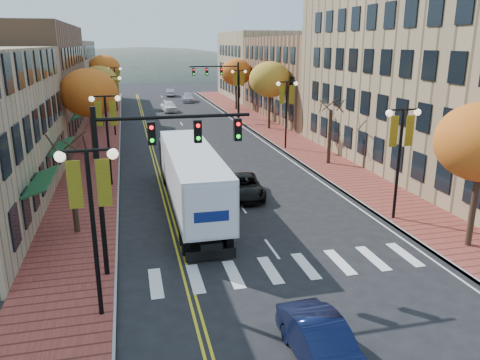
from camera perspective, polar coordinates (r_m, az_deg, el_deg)
ground at (r=18.78m, az=7.65°, el=-13.32°), size 200.00×200.00×0.00m
sidewalk_left at (r=48.60m, az=-16.73°, el=4.81°), size 4.00×85.00×0.15m
sidewalk_right at (r=50.82m, az=4.04°, el=5.95°), size 4.00×85.00×0.15m
building_left_mid at (r=52.41m, az=-25.95°, el=10.68°), size 12.00×24.00×11.00m
building_left_far at (r=77.03m, az=-22.13°, el=11.88°), size 12.00×26.00×9.50m
building_right_near at (r=39.75m, az=25.41°, el=12.33°), size 15.00×28.00×15.00m
building_right_mid at (r=62.37m, az=9.99°, el=12.25°), size 15.00×24.00×10.00m
building_right_far at (r=82.97m, az=3.85°, el=13.77°), size 15.00×20.00×11.00m
tree_left_a at (r=24.34m, az=-19.67°, el=-1.34°), size 0.28×0.28×4.20m
tree_left_b at (r=39.42m, az=-17.92°, el=10.07°), size 4.48×4.48×7.21m
tree_left_c at (r=55.37m, az=-16.81°, el=11.37°), size 4.16×4.16×6.69m
tree_left_d at (r=73.28m, az=-16.19°, el=12.92°), size 4.61×4.61×7.42m
tree_right_b at (r=37.10m, az=10.86°, el=5.21°), size 0.28×0.28×4.20m
tree_right_c at (r=51.56m, az=3.65°, el=12.13°), size 4.48×4.48×7.21m
tree_right_d at (r=66.99m, az=-0.48°, el=13.00°), size 4.35×4.35×7.00m
lamp_left_a at (r=15.99m, az=-17.71°, el=-2.53°), size 1.96×0.36×6.05m
lamp_left_b at (r=31.56m, az=-15.94°, el=6.71°), size 1.96×0.36×6.05m
lamp_left_c at (r=49.40m, az=-15.29°, el=10.06°), size 1.96×0.36×6.05m
lamp_left_d at (r=67.33m, az=-14.98°, el=11.63°), size 1.96×0.36×6.05m
lamp_right_a at (r=25.65m, az=18.98°, el=4.33°), size 1.96×0.36×6.05m
lamp_right_b at (r=41.74m, az=5.71°, el=9.49°), size 1.96×0.36×6.05m
lamp_right_c at (r=58.95m, az=-0.12°, el=11.57°), size 1.96×0.36×6.05m
traffic_mast_near at (r=18.66m, az=-11.12°, el=2.62°), size 6.10×0.35×7.00m
traffic_mast_far at (r=58.46m, az=-2.10°, el=12.14°), size 6.10×0.34×7.00m
semi_truck at (r=26.66m, az=-6.21°, el=0.92°), size 2.50×15.01×3.75m
navy_sedan at (r=14.87m, az=10.05°, el=-19.11°), size 1.66×4.25×1.38m
black_suv at (r=29.15m, az=0.43°, el=-0.75°), size 2.61×5.00×1.34m
car_far_white at (r=66.60m, az=-8.69°, el=8.89°), size 2.21×4.66×1.54m
car_far_silver at (r=77.60m, az=-6.33°, el=9.97°), size 2.54×4.97×1.38m
car_far_oncoming at (r=86.09m, az=-8.45°, el=10.50°), size 1.93×4.15×1.32m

